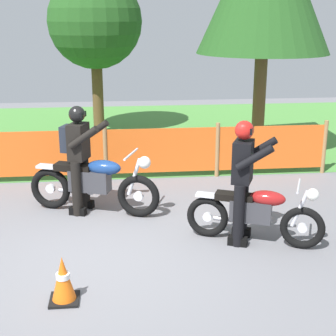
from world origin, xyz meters
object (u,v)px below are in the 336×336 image
(motorcycle_trailing, at_px, (94,183))
(rider_trailing, at_px, (79,153))
(motorcycle_lead, at_px, (255,213))
(rider_lead, at_px, (243,178))
(traffic_cone, at_px, (63,280))

(motorcycle_trailing, distance_m, rider_trailing, 0.52)
(motorcycle_lead, bearing_deg, motorcycle_trailing, 172.30)
(rider_lead, relative_size, rider_trailing, 1.00)
(motorcycle_trailing, xyz_separation_m, rider_trailing, (-0.22, 0.08, 0.46))
(motorcycle_trailing, relative_size, traffic_cone, 3.87)
(motorcycle_trailing, height_order, rider_lead, rider_lead)
(motorcycle_lead, distance_m, traffic_cone, 2.75)
(rider_trailing, height_order, traffic_cone, rider_trailing)
(motorcycle_trailing, xyz_separation_m, rider_lead, (2.04, -1.25, 0.43))
(motorcycle_trailing, distance_m, rider_lead, 2.43)
(motorcycle_lead, xyz_separation_m, motorcycle_trailing, (-2.21, 1.32, 0.06))
(motorcycle_trailing, relative_size, rider_trailing, 1.22)
(motorcycle_lead, bearing_deg, rider_trailing, 173.26)
(motorcycle_lead, height_order, rider_trailing, rider_trailing)
(motorcycle_lead, distance_m, motorcycle_trailing, 2.57)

